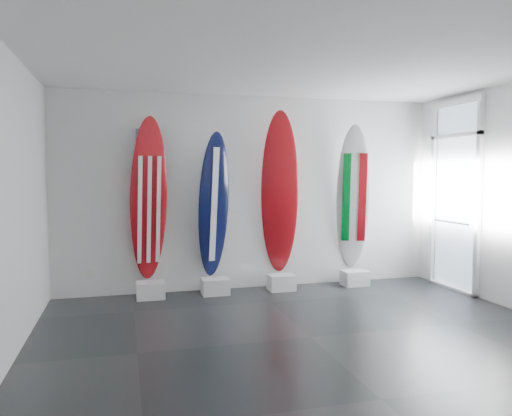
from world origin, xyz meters
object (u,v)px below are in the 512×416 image
object	(u,v)px
surfboard_navy	(214,205)
surfboard_italy	(353,198)
surfboard_swiss	(280,193)
surfboard_usa	(149,200)

from	to	relation	value
surfboard_navy	surfboard_italy	bearing A→B (deg)	-16.36
surfboard_navy	surfboard_swiss	xyz separation A→B (m)	(1.03, 0.00, 0.17)
surfboard_usa	surfboard_italy	world-z (taller)	surfboard_usa
surfboard_navy	surfboard_italy	size ratio (longest dim) A/B	0.93
surfboard_swiss	surfboard_italy	size ratio (longest dim) A/B	1.07
surfboard_navy	surfboard_swiss	distance (m)	1.05
surfboard_usa	surfboard_navy	size ratio (longest dim) A/B	1.09
surfboard_swiss	surfboard_usa	bearing A→B (deg)	-164.85
surfboard_swiss	surfboard_italy	world-z (taller)	surfboard_swiss
surfboard_swiss	surfboard_italy	distance (m)	1.25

